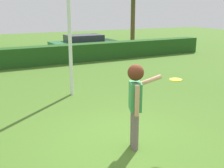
{
  "coord_description": "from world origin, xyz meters",
  "views": [
    {
      "loc": [
        -3.01,
        -4.97,
        2.84
      ],
      "look_at": [
        -0.04,
        0.63,
        1.15
      ],
      "focal_mm": 45.56,
      "sensor_mm": 36.0,
      "label": 1
    }
  ],
  "objects": [
    {
      "name": "person",
      "position": [
        -0.03,
        -0.37,
        1.13
      ],
      "size": [
        0.83,
        0.53,
        1.78
      ],
      "color": "slate",
      "rests_on": "ground"
    },
    {
      "name": "hedge_row",
      "position": [
        0.0,
        9.66,
        0.48
      ],
      "size": [
        21.83,
        0.9,
        0.96
      ],
      "primitive_type": "cube",
      "color": "#214E1A",
      "rests_on": "ground"
    },
    {
      "name": "frisbee",
      "position": [
        0.88,
        -0.49,
        1.39
      ],
      "size": [
        0.27,
        0.27,
        0.02
      ],
      "color": "yellow"
    },
    {
      "name": "ground_plane",
      "position": [
        0.0,
        0.0,
        0.0
      ],
      "size": [
        60.0,
        60.0,
        0.0
      ],
      "primitive_type": "plane",
      "color": "#466E25"
    },
    {
      "name": "parked_car_green",
      "position": [
        3.87,
        11.8,
        0.69
      ],
      "size": [
        4.2,
        1.8,
        1.25
      ],
      "color": "#1E6633",
      "rests_on": "ground"
    }
  ]
}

